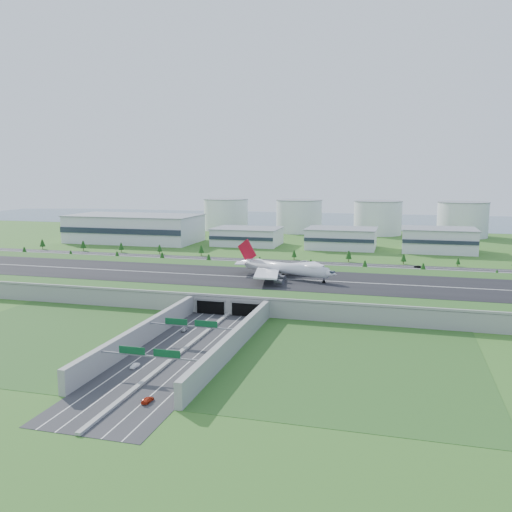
% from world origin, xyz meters
% --- Properties ---
extents(ground, '(1200.00, 1200.00, 0.00)m').
position_xyz_m(ground, '(0.00, 0.00, 0.00)').
color(ground, '#365C1C').
rests_on(ground, ground).
extents(airfield_deck, '(520.00, 100.00, 9.20)m').
position_xyz_m(airfield_deck, '(0.00, -0.09, 4.12)').
color(airfield_deck, gray).
rests_on(airfield_deck, ground).
extents(underpass_road, '(38.80, 120.40, 8.00)m').
position_xyz_m(underpass_road, '(0.00, -99.42, 3.43)').
color(underpass_road, '#28282B').
rests_on(underpass_road, ground).
extents(sign_gantry_near, '(38.70, 0.70, 9.80)m').
position_xyz_m(sign_gantry_near, '(0.00, -95.04, 6.95)').
color(sign_gantry_near, gray).
rests_on(sign_gantry_near, ground).
extents(sign_gantry_far, '(38.70, 0.70, 9.80)m').
position_xyz_m(sign_gantry_far, '(0.00, -130.04, 6.95)').
color(sign_gantry_far, gray).
rests_on(sign_gantry_far, ground).
extents(north_expressway, '(560.00, 36.00, 0.12)m').
position_xyz_m(north_expressway, '(0.00, 95.00, 0.06)').
color(north_expressway, '#28282B').
rests_on(north_expressway, ground).
extents(tree_row, '(507.14, 48.74, 8.50)m').
position_xyz_m(tree_row, '(-2.89, 95.34, 5.05)').
color(tree_row, '#3D2819').
rests_on(tree_row, ground).
extents(hangar_west, '(120.00, 60.00, 25.00)m').
position_xyz_m(hangar_west, '(-170.00, 185.00, 12.50)').
color(hangar_west, silver).
rests_on(hangar_west, ground).
extents(hangar_mid_a, '(58.00, 42.00, 15.00)m').
position_xyz_m(hangar_mid_a, '(-60.00, 190.00, 7.50)').
color(hangar_mid_a, silver).
rests_on(hangar_mid_a, ground).
extents(hangar_mid_b, '(58.00, 42.00, 17.00)m').
position_xyz_m(hangar_mid_b, '(25.00, 190.00, 8.50)').
color(hangar_mid_b, silver).
rests_on(hangar_mid_b, ground).
extents(hangar_mid_c, '(58.00, 42.00, 19.00)m').
position_xyz_m(hangar_mid_c, '(105.00, 190.00, 9.50)').
color(hangar_mid_c, silver).
rests_on(hangar_mid_c, ground).
extents(fuel_tank_a, '(50.00, 50.00, 35.00)m').
position_xyz_m(fuel_tank_a, '(-120.00, 310.00, 17.50)').
color(fuel_tank_a, white).
rests_on(fuel_tank_a, ground).
extents(fuel_tank_b, '(50.00, 50.00, 35.00)m').
position_xyz_m(fuel_tank_b, '(-35.00, 310.00, 17.50)').
color(fuel_tank_b, white).
rests_on(fuel_tank_b, ground).
extents(fuel_tank_c, '(50.00, 50.00, 35.00)m').
position_xyz_m(fuel_tank_c, '(50.00, 310.00, 17.50)').
color(fuel_tank_c, white).
rests_on(fuel_tank_c, ground).
extents(fuel_tank_d, '(50.00, 50.00, 35.00)m').
position_xyz_m(fuel_tank_d, '(135.00, 310.00, 17.50)').
color(fuel_tank_d, white).
rests_on(fuel_tank_d, ground).
extents(bay_water, '(1200.00, 260.00, 0.06)m').
position_xyz_m(bay_water, '(0.00, 480.00, 0.03)').
color(bay_water, '#355466').
rests_on(bay_water, ground).
extents(boeing_747, '(60.62, 56.21, 19.72)m').
position_xyz_m(boeing_747, '(15.12, 3.13, 13.61)').
color(boeing_747, silver).
rests_on(boeing_747, airfield_deck).
extents(car_0, '(1.86, 4.43, 1.50)m').
position_xyz_m(car_0, '(-9.23, -79.59, 0.87)').
color(car_0, '#ABABAF').
rests_on(car_0, ground).
extents(car_1, '(1.78, 4.32, 1.39)m').
position_xyz_m(car_1, '(-8.87, -123.24, 0.82)').
color(car_1, white).
rests_on(car_1, ground).
extents(car_2, '(2.47, 5.09, 1.40)m').
position_xyz_m(car_2, '(12.50, -84.55, 0.82)').
color(car_2, '#0C1E3D').
rests_on(car_2, ground).
extents(car_3, '(2.29, 5.10, 1.45)m').
position_xyz_m(car_3, '(7.67, -147.30, 0.85)').
color(car_3, red).
rests_on(car_3, ground).
extents(car_4, '(5.15, 2.51, 1.69)m').
position_xyz_m(car_4, '(-150.46, 84.66, 0.97)').
color(car_4, slate).
rests_on(car_4, ground).
extents(car_5, '(5.17, 3.26, 1.61)m').
position_xyz_m(car_5, '(86.77, 103.25, 0.92)').
color(car_5, black).
rests_on(car_5, ground).
extents(car_6, '(6.32, 3.48, 1.68)m').
position_xyz_m(car_6, '(138.37, 85.49, 0.96)').
color(car_6, silver).
rests_on(car_6, ground).
extents(car_7, '(5.93, 2.52, 1.70)m').
position_xyz_m(car_7, '(6.96, 104.38, 0.97)').
color(car_7, white).
rests_on(car_7, ground).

